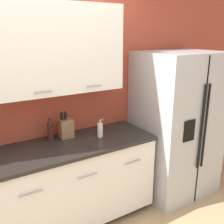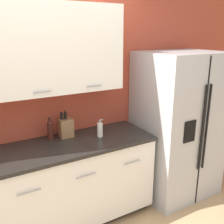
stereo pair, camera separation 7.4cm
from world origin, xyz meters
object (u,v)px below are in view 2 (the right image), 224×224
soap_dispenser (100,130)px  oil_bottle (50,130)px  refrigerator (177,125)px  knife_block (66,128)px

soap_dispenser → oil_bottle: bearing=159.7°
refrigerator → soap_dispenser: 1.05m
knife_block → oil_bottle: bearing=-180.0°
refrigerator → knife_block: size_ratio=6.23×
knife_block → oil_bottle: size_ratio=1.20×
knife_block → soap_dispenser: knife_block is taller
knife_block → oil_bottle: 0.17m
refrigerator → oil_bottle: size_ratio=7.46×
refrigerator → soap_dispenser: size_ratio=9.34×
refrigerator → oil_bottle: 1.55m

